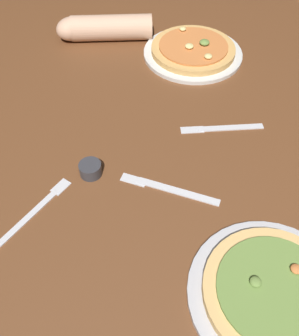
% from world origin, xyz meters
% --- Properties ---
extents(ground_plane, '(2.40, 2.40, 0.03)m').
position_xyz_m(ground_plane, '(0.00, 0.00, -0.01)').
color(ground_plane, brown).
extents(pizza_plate_near, '(0.31, 0.31, 0.05)m').
position_xyz_m(pizza_plate_near, '(0.05, -0.37, 0.02)').
color(pizza_plate_near, '#B2B2B7').
rests_on(pizza_plate_near, ground_plane).
extents(pizza_plate_far, '(0.31, 0.31, 0.05)m').
position_xyz_m(pizza_plate_far, '(0.36, 0.36, 0.02)').
color(pizza_plate_far, silver).
rests_on(pizza_plate_far, ground_plane).
extents(ramekin_sauce, '(0.05, 0.05, 0.03)m').
position_xyz_m(ramekin_sauce, '(-0.12, 0.07, 0.02)').
color(ramekin_sauce, '#333338').
rests_on(ramekin_sauce, ground_plane).
extents(fork_left, '(0.21, 0.12, 0.01)m').
position_xyz_m(fork_left, '(-0.27, 0.03, 0.00)').
color(fork_left, silver).
rests_on(fork_left, ground_plane).
extents(knife_right, '(0.17, 0.19, 0.01)m').
position_xyz_m(knife_right, '(0.01, -0.06, 0.00)').
color(knife_right, silver).
rests_on(knife_right, ground_plane).
extents(knife_spare, '(0.21, 0.11, 0.01)m').
position_xyz_m(knife_spare, '(0.24, 0.04, 0.00)').
color(knife_spare, silver).
rests_on(knife_spare, ground_plane).
extents(diner_arm, '(0.30, 0.19, 0.08)m').
position_xyz_m(diner_arm, '(0.15, 0.58, 0.04)').
color(diner_arm, tan).
rests_on(diner_arm, ground_plane).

